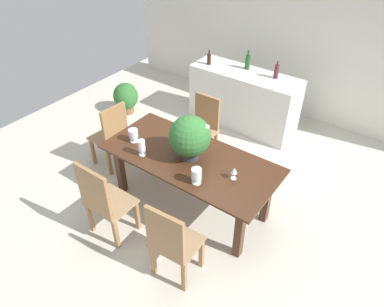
% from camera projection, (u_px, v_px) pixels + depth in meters
% --- Properties ---
extents(ground_plane, '(7.04, 7.04, 0.00)m').
position_uv_depth(ground_plane, '(203.00, 191.00, 4.66)').
color(ground_plane, beige).
extents(back_wall, '(6.40, 0.10, 2.60)m').
position_uv_depth(back_wall, '(299.00, 36.00, 5.53)').
color(back_wall, silver).
rests_on(back_wall, ground).
extents(dining_table, '(2.03, 0.93, 0.74)m').
position_uv_depth(dining_table, '(190.00, 165.00, 4.10)').
color(dining_table, '#422616').
rests_on(dining_table, ground).
extents(chair_near_left, '(0.48, 0.41, 1.02)m').
position_uv_depth(chair_near_left, '(103.00, 200.00, 3.75)').
color(chair_near_left, olive).
rests_on(chair_near_left, ground).
extents(chair_far_left, '(0.42, 0.42, 0.93)m').
position_uv_depth(chair_far_left, '(203.00, 125.00, 4.98)').
color(chair_far_left, olive).
rests_on(chair_far_left, ground).
extents(chair_head_end, '(0.47, 0.44, 0.99)m').
position_uv_depth(chair_head_end, '(112.00, 135.00, 4.75)').
color(chair_head_end, olive).
rests_on(chair_head_end, ground).
extents(chair_near_right, '(0.47, 0.43, 0.99)m').
position_uv_depth(chair_near_right, '(171.00, 242.00, 3.34)').
color(chair_near_right, olive).
rests_on(chair_near_right, ground).
extents(flower_centerpiece, '(0.48, 0.46, 0.52)m').
position_uv_depth(flower_centerpiece, '(190.00, 137.00, 3.86)').
color(flower_centerpiece, '#333338').
rests_on(flower_centerpiece, dining_table).
extents(crystal_vase_left, '(0.09, 0.09, 0.20)m').
position_uv_depth(crystal_vase_left, '(141.00, 146.00, 3.99)').
color(crystal_vase_left, silver).
rests_on(crystal_vase_left, dining_table).
extents(crystal_vase_center_near, '(0.11, 0.11, 0.18)m').
position_uv_depth(crystal_vase_center_near, '(197.00, 175.00, 3.62)').
color(crystal_vase_center_near, silver).
rests_on(crystal_vase_center_near, dining_table).
extents(crystal_vase_right, '(0.11, 0.11, 0.16)m').
position_uv_depth(crystal_vase_right, '(133.00, 134.00, 4.22)').
color(crystal_vase_right, silver).
rests_on(crystal_vase_right, dining_table).
extents(wine_glass, '(0.07, 0.07, 0.14)m').
position_uv_depth(wine_glass, '(234.00, 171.00, 3.68)').
color(wine_glass, silver).
rests_on(wine_glass, dining_table).
extents(kitchen_counter, '(1.71, 0.57, 0.92)m').
position_uv_depth(kitchen_counter, '(243.00, 100.00, 5.66)').
color(kitchen_counter, silver).
rests_on(kitchen_counter, ground).
extents(wine_bottle_clear, '(0.07, 0.07, 0.26)m').
position_uv_depth(wine_bottle_clear, '(276.00, 71.00, 5.17)').
color(wine_bottle_clear, '#511E28').
rests_on(wine_bottle_clear, kitchen_counter).
extents(wine_bottle_green, '(0.06, 0.06, 0.23)m').
position_uv_depth(wine_bottle_green, '(209.00, 59.00, 5.57)').
color(wine_bottle_green, black).
rests_on(wine_bottle_green, kitchen_counter).
extents(wine_bottle_tall, '(0.08, 0.08, 0.29)m').
position_uv_depth(wine_bottle_tall, '(248.00, 62.00, 5.42)').
color(wine_bottle_tall, '#194C1E').
rests_on(wine_bottle_tall, kitchen_counter).
extents(potted_plant_floor, '(0.42, 0.42, 0.54)m').
position_uv_depth(potted_plant_floor, '(126.00, 97.00, 6.07)').
color(potted_plant_floor, brown).
rests_on(potted_plant_floor, ground).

